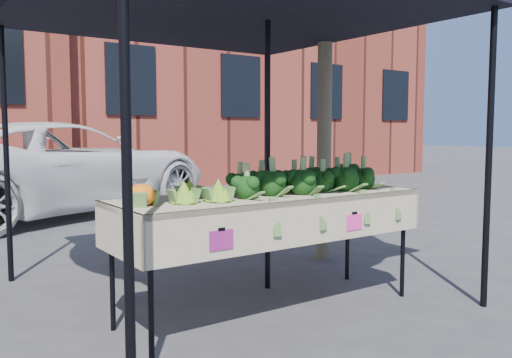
% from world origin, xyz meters
% --- Properties ---
extents(ground, '(90.00, 90.00, 0.00)m').
position_xyz_m(ground, '(0.00, 0.00, 0.00)').
color(ground, '#363639').
extents(table, '(2.40, 0.81, 0.90)m').
position_xyz_m(table, '(0.14, -0.08, 0.45)').
color(table, '#B8AF93').
rests_on(table, ground).
extents(canopy, '(3.16, 3.16, 2.74)m').
position_xyz_m(canopy, '(0.14, 0.51, 1.37)').
color(canopy, black).
rests_on(canopy, ground).
extents(broccoli_heap, '(1.47, 0.57, 0.26)m').
position_xyz_m(broccoli_heap, '(0.47, -0.06, 1.03)').
color(broccoli_heap, black).
rests_on(broccoli_heap, table).
extents(romanesco_cluster, '(0.43, 0.47, 0.20)m').
position_xyz_m(romanesco_cluster, '(-0.52, -0.10, 1.00)').
color(romanesco_cluster, '#97BA34').
rests_on(romanesco_cluster, table).
extents(cauliflower_pair, '(0.20, 0.20, 0.18)m').
position_xyz_m(cauliflower_pair, '(-0.91, -0.13, 0.99)').
color(cauliflower_pair, orange).
rests_on(cauliflower_pair, table).
extents(vehicle, '(2.34, 2.92, 5.50)m').
position_xyz_m(vehicle, '(0.20, 5.94, 2.75)').
color(vehicle, white).
rests_on(vehicle, ground).
extents(street_tree, '(2.26, 2.26, 4.45)m').
position_xyz_m(street_tree, '(1.63, 0.98, 2.23)').
color(street_tree, '#1E4C14').
rests_on(street_tree, ground).
extents(building_right, '(12.00, 8.00, 8.50)m').
position_xyz_m(building_right, '(7.00, 12.50, 4.25)').
color(building_right, maroon).
rests_on(building_right, ground).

